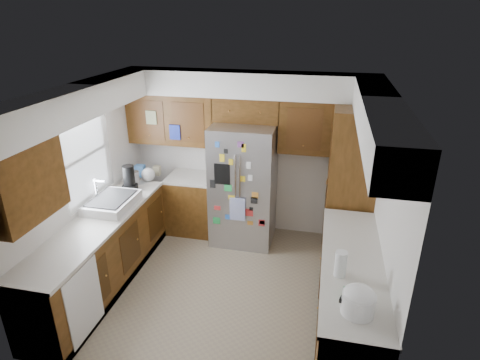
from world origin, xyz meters
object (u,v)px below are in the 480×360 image
object	(u,v)px
rice_cooker	(359,300)
paper_towel	(341,264)
pantry	(350,184)
fridge	(243,185)

from	to	relation	value
rice_cooker	paper_towel	distance (m)	0.52
pantry	fridge	size ratio (longest dim) A/B	1.19
fridge	rice_cooker	size ratio (longest dim) A/B	6.18
pantry	paper_towel	xyz separation A→B (m)	(-0.14, -1.90, -0.03)
fridge	pantry	bearing A→B (deg)	-2.06
fridge	paper_towel	xyz separation A→B (m)	(1.36, -1.95, 0.15)
rice_cooker	paper_towel	bearing A→B (deg)	105.70
pantry	rice_cooker	world-z (taller)	pantry
fridge	paper_towel	bearing A→B (deg)	-55.18
pantry	rice_cooker	size ratio (longest dim) A/B	7.38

